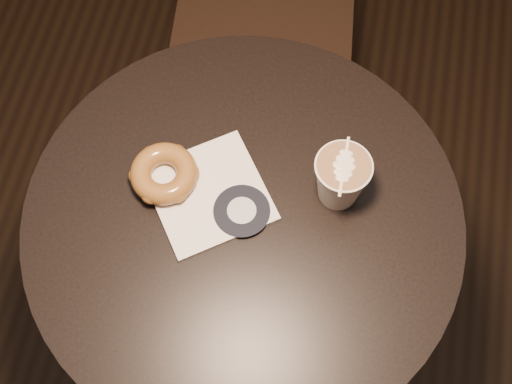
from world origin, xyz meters
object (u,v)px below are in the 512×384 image
at_px(cafe_table, 245,258).
at_px(latte_cup, 341,180).
at_px(doughnut, 164,174).
at_px(pastry_bag, 209,194).

height_order(cafe_table, latte_cup, latte_cup).
bearing_deg(cafe_table, doughnut, 164.18).
xyz_separation_m(cafe_table, pastry_bag, (-0.06, 0.03, 0.20)).
bearing_deg(latte_cup, doughnut, -173.69).
relative_size(pastry_bag, doughnut, 1.60).
distance_m(cafe_table, latte_cup, 0.29).
bearing_deg(pastry_bag, cafe_table, -58.75).
relative_size(cafe_table, doughnut, 6.94).
bearing_deg(doughnut, pastry_bag, -8.93).
relative_size(cafe_table, pastry_bag, 4.35).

